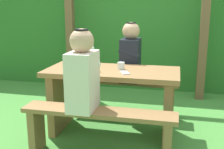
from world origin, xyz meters
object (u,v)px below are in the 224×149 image
object	(u,v)px
bottle_right	(93,61)
cell_phone	(125,73)
drinking_glass	(121,66)
bottle_left	(83,61)
bench_near	(98,124)
bottle_center	(92,58)
bench_far	(122,90)
person_black_coat	(131,54)
person_white_shirt	(83,73)
picnic_table	(112,90)

from	to	relation	value
bottle_right	cell_phone	xyz separation A→B (m)	(0.35, -0.07, -0.09)
drinking_glass	bottle_left	bearing A→B (deg)	-158.60
bench_near	bottle_center	world-z (taller)	bottle_center
bottle_right	bottle_center	size ratio (longest dim) A/B	0.99
bench_near	drinking_glass	xyz separation A→B (m)	(0.09, 0.58, 0.43)
bench_near	bench_far	bearing A→B (deg)	90.00
bottle_center	bottle_left	bearing A→B (deg)	-100.98
bench_near	drinking_glass	world-z (taller)	drinking_glass
person_black_coat	bench_near	bearing A→B (deg)	-95.71
person_black_coat	bottle_right	bearing A→B (deg)	-116.15
bench_far	person_black_coat	world-z (taller)	person_black_coat
bottle_left	cell_phone	distance (m)	0.46
bench_far	bottle_right	world-z (taller)	bottle_right
person_black_coat	bottle_right	distance (m)	0.67
person_white_shirt	bottle_right	xyz separation A→B (m)	(-0.05, 0.48, 0.02)
person_black_coat	cell_phone	size ratio (longest dim) A/B	5.14
bottle_center	person_white_shirt	bearing A→B (deg)	-80.72
picnic_table	bottle_center	bearing A→B (deg)	157.71
drinking_glass	bottle_center	size ratio (longest dim) A/B	0.32
picnic_table	cell_phone	bearing A→B (deg)	-39.08
bottle_left	bottle_center	distance (m)	0.21
bench_near	bottle_left	bearing A→B (deg)	123.39
person_white_shirt	cell_phone	xyz separation A→B (m)	(0.30, 0.41, -0.07)
bench_near	person_white_shirt	xyz separation A→B (m)	(-0.14, 0.00, 0.47)
bench_near	person_black_coat	distance (m)	1.18
picnic_table	bottle_left	world-z (taller)	bottle_left
bottle_left	bottle_right	xyz separation A→B (m)	(0.10, 0.05, -0.00)
bench_far	person_black_coat	distance (m)	0.48
bottle_right	bottle_center	xyz separation A→B (m)	(-0.06, 0.16, -0.01)
person_black_coat	drinking_glass	xyz separation A→B (m)	(-0.02, -0.50, -0.04)
person_white_shirt	bottle_left	world-z (taller)	person_white_shirt
bottle_left	bottle_center	world-z (taller)	bottle_left
person_white_shirt	bench_near	bearing A→B (deg)	-1.36
bottle_left	bottle_right	distance (m)	0.11
bottle_left	bottle_right	bearing A→B (deg)	26.02
picnic_table	bench_near	distance (m)	0.57
person_white_shirt	bottle_center	distance (m)	0.65
bottle_center	bottle_right	bearing A→B (deg)	-71.01
cell_phone	bottle_left	bearing A→B (deg)	150.98
bench_far	cell_phone	size ratio (longest dim) A/B	10.00
bottle_right	bench_far	bearing A→B (deg)	72.80
drinking_glass	cell_phone	xyz separation A→B (m)	(0.07, -0.17, -0.03)
person_black_coat	cell_phone	world-z (taller)	person_black_coat
picnic_table	bottle_right	bearing A→B (deg)	-161.34
bench_far	bottle_left	bearing A→B (deg)	-113.55
bottle_right	cell_phone	bearing A→B (deg)	-10.97
bench_near	bottle_center	bearing A→B (deg)	110.78
picnic_table	bottle_left	size ratio (longest dim) A/B	5.51
picnic_table	bench_far	world-z (taller)	picnic_table
drinking_glass	cell_phone	world-z (taller)	drinking_glass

